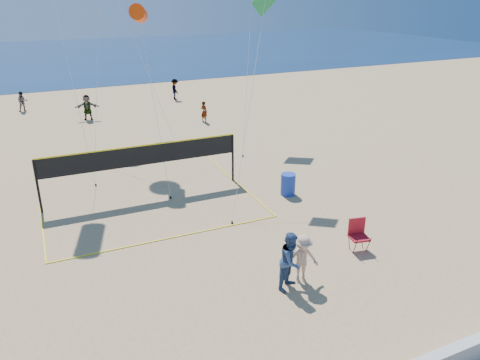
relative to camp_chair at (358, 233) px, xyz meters
name	(u,v)px	position (x,y,z in m)	size (l,w,h in m)	color
ground	(241,341)	(-5.72, -2.53, -0.66)	(120.00, 120.00, 0.00)	tan
ocean	(50,57)	(-5.72, 59.47, -0.64)	(140.00, 50.00, 0.03)	navy
bystander_a	(291,260)	(-3.30, -0.96, 0.27)	(0.91, 0.71, 1.86)	navy
bystander_b	(302,259)	(-2.84, -0.88, 0.15)	(1.05, 0.60, 1.62)	tan
far_person_1	(87,107)	(-5.92, 22.60, 0.23)	(1.64, 0.52, 1.77)	gray
far_person_2	(204,112)	(1.31, 18.50, 0.07)	(0.53, 0.35, 1.45)	gray
far_person_3	(22,102)	(-10.01, 27.19, 0.09)	(0.73, 0.57, 1.50)	gray
far_person_4	(175,89)	(1.73, 26.37, 0.20)	(1.10, 0.63, 1.71)	gray
camp_chair	(358,233)	(0.00, 0.00, 0.00)	(0.72, 0.86, 1.29)	maroon
trash_barrel	(288,184)	(0.23, 5.20, -0.17)	(0.65, 0.65, 0.98)	#1935A2
volleyball_net	(142,161)	(-5.63, 7.84, 0.95)	(8.98, 8.83, 2.36)	black
kite_2	(139,14)	(-4.28, 12.06, 6.84)	(1.27, 6.08, 8.00)	#D93A05
kite_4	(263,15)	(0.04, 7.51, 6.91)	(4.26, 4.32, 8.85)	green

